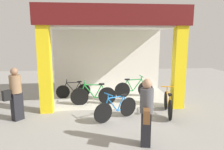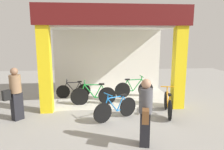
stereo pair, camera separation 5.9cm
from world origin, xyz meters
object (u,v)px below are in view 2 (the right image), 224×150
at_px(bicycle_parked_1, 168,104).
at_px(pedestrian_1, 145,112).
at_px(bicycle_inside_0, 74,90).
at_px(bicycle_parked_0, 116,109).
at_px(bicycle_inside_2, 94,95).
at_px(bicycle_inside_1, 134,89).
at_px(pedestrian_0, 15,93).

bearing_deg(bicycle_parked_1, pedestrian_1, -123.09).
height_order(bicycle_inside_0, bicycle_parked_0, bicycle_parked_0).
relative_size(bicycle_inside_2, bicycle_parked_1, 1.07).
xyz_separation_m(bicycle_inside_1, bicycle_parked_1, (0.74, -2.13, -0.01)).
xyz_separation_m(bicycle_inside_0, pedestrian_1, (2.07, -4.31, 0.54)).
bearing_deg(bicycle_inside_0, bicycle_parked_1, -34.62).
bearing_deg(bicycle_inside_1, bicycle_inside_0, 175.92).
bearing_deg(bicycle_inside_2, bicycle_inside_1, 26.49).
xyz_separation_m(bicycle_parked_0, pedestrian_1, (0.51, -1.72, 0.51)).
xyz_separation_m(bicycle_parked_0, pedestrian_0, (-3.16, 0.28, 0.52)).
distance_m(bicycle_parked_1, pedestrian_0, 5.00).
height_order(bicycle_inside_2, pedestrian_1, pedestrian_1).
height_order(bicycle_parked_1, pedestrian_0, pedestrian_0).
distance_m(bicycle_inside_1, bicycle_parked_0, 2.63).
xyz_separation_m(bicycle_inside_0, bicycle_parked_1, (3.36, -2.32, 0.04)).
bearing_deg(bicycle_inside_0, pedestrian_0, -124.83).
distance_m(bicycle_inside_0, bicycle_inside_1, 2.62).
bearing_deg(bicycle_inside_2, bicycle_inside_0, 128.47).
bearing_deg(bicycle_inside_0, bicycle_inside_1, -4.08).
relative_size(bicycle_inside_0, bicycle_parked_0, 1.01).
bearing_deg(bicycle_parked_0, bicycle_parked_1, 8.49).
bearing_deg(bicycle_parked_0, bicycle_inside_0, 120.95).
bearing_deg(bicycle_parked_1, bicycle_parked_0, -171.51).
bearing_deg(bicycle_inside_2, pedestrian_0, -153.14).
xyz_separation_m(bicycle_inside_2, bicycle_parked_1, (2.51, -1.25, -0.02)).
bearing_deg(bicycle_inside_1, bicycle_inside_2, -153.51).
bearing_deg(bicycle_inside_2, pedestrian_1, -69.37).
xyz_separation_m(bicycle_inside_2, pedestrian_1, (1.22, -3.24, 0.48)).
distance_m(bicycle_inside_0, bicycle_parked_1, 4.08).
distance_m(bicycle_parked_0, bicycle_parked_1, 1.83).
bearing_deg(pedestrian_0, pedestrian_1, -28.45).
relative_size(bicycle_inside_0, bicycle_inside_2, 0.83).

